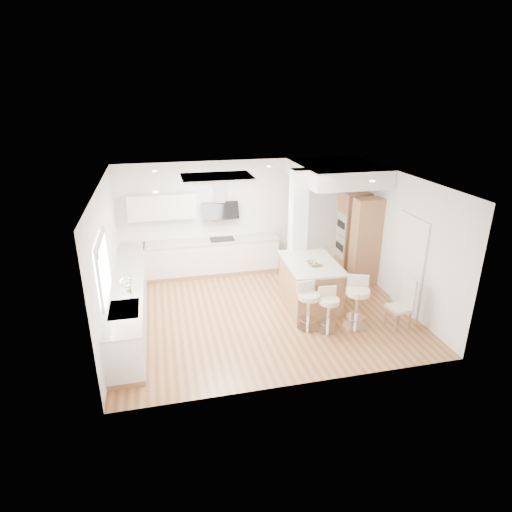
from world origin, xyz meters
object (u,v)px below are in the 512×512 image
object	(u,v)px
bar_stool_c	(357,300)
dining_chair	(404,301)
bar_stool_a	(308,304)
bar_stool_b	(328,308)
peninsula	(310,283)

from	to	relation	value
bar_stool_c	dining_chair	bearing A→B (deg)	10.28
bar_stool_a	bar_stool_b	distance (m)	0.39
dining_chair	bar_stool_c	bearing A→B (deg)	161.26
peninsula	bar_stool_a	world-z (taller)	peninsula
peninsula	bar_stool_c	distance (m)	1.26
bar_stool_a	dining_chair	xyz separation A→B (m)	(1.83, -0.36, 0.02)
bar_stool_c	bar_stool_a	bearing A→B (deg)	-167.72
peninsula	dining_chair	world-z (taller)	peninsula
bar_stool_a	dining_chair	distance (m)	1.87
bar_stool_b	dining_chair	distance (m)	1.50
peninsula	bar_stool_c	world-z (taller)	peninsula
bar_stool_b	dining_chair	world-z (taller)	dining_chair
bar_stool_a	bar_stool_c	size ratio (longest dim) A/B	0.91
bar_stool_a	bar_stool_c	distance (m)	0.95
bar_stool_b	bar_stool_c	bearing A→B (deg)	5.49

